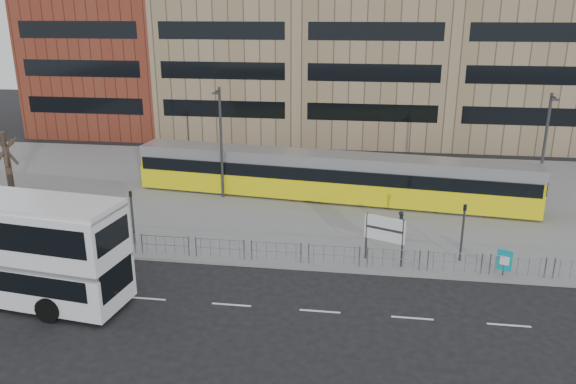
# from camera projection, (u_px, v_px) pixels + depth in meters

# --- Properties ---
(ground) EXTENTS (120.00, 120.00, 0.00)m
(ground) POSITION_uv_depth(u_px,v_px,m) (288.00, 269.00, 28.76)
(ground) COLOR black
(ground) RESTS_ON ground
(plaza) EXTENTS (64.00, 24.00, 0.15)m
(plaza) POSITION_uv_depth(u_px,v_px,m) (312.00, 195.00, 40.02)
(plaza) COLOR gray
(plaza) RESTS_ON ground
(kerb) EXTENTS (64.00, 0.25, 0.17)m
(kerb) POSITION_uv_depth(u_px,v_px,m) (288.00, 267.00, 28.78)
(kerb) COLOR gray
(kerb) RESTS_ON ground
(building_row) EXTENTS (70.40, 18.40, 31.20)m
(building_row) POSITION_uv_depth(u_px,v_px,m) (352.00, 6.00, 56.76)
(building_row) COLOR maroon
(building_row) RESTS_ON ground
(pedestrian_barrier) EXTENTS (32.07, 0.07, 1.10)m
(pedestrian_barrier) POSITION_uv_depth(u_px,v_px,m) (328.00, 250.00, 28.65)
(pedestrian_barrier) COLOR gray
(pedestrian_barrier) RESTS_ON plaza
(road_markings) EXTENTS (62.00, 0.12, 0.01)m
(road_markings) POSITION_uv_depth(u_px,v_px,m) (297.00, 310.00, 24.86)
(road_markings) COLOR white
(road_markings) RESTS_ON ground
(tram) EXTENTS (27.34, 5.62, 3.21)m
(tram) POSITION_uv_depth(u_px,v_px,m) (329.00, 176.00, 38.44)
(tram) COLOR yellow
(tram) RESTS_ON plaza
(station_sign) EXTENTS (2.05, 0.91, 2.51)m
(station_sign) POSITION_uv_depth(u_px,v_px,m) (385.00, 231.00, 28.63)
(station_sign) COLOR #2D2D30
(station_sign) RESTS_ON plaza
(ad_panel) EXTENTS (0.68, 0.34, 1.35)m
(ad_panel) POSITION_uv_depth(u_px,v_px,m) (504.00, 261.00, 27.48)
(ad_panel) COLOR #2D2D30
(ad_panel) RESTS_ON plaza
(pedestrian) EXTENTS (0.55, 0.67, 1.58)m
(pedestrian) POSITION_uv_depth(u_px,v_px,m) (401.00, 224.00, 32.11)
(pedestrian) COLOR black
(pedestrian) RESTS_ON plaza
(traffic_light_west) EXTENTS (0.20, 0.23, 3.10)m
(traffic_light_west) POSITION_uv_depth(u_px,v_px,m) (132.00, 211.00, 30.87)
(traffic_light_west) COLOR #2D2D30
(traffic_light_west) RESTS_ON plaza
(traffic_light_east) EXTENTS (0.23, 0.25, 3.10)m
(traffic_light_east) POSITION_uv_depth(u_px,v_px,m) (463.00, 225.00, 28.77)
(traffic_light_east) COLOR #2D2D30
(traffic_light_east) RESTS_ON plaza
(lamp_post_west) EXTENTS (0.45, 1.04, 7.63)m
(lamp_post_west) POSITION_uv_depth(u_px,v_px,m) (221.00, 138.00, 37.96)
(lamp_post_west) COLOR #2D2D30
(lamp_post_west) RESTS_ON plaza
(lamp_post_east) EXTENTS (0.45, 1.04, 7.65)m
(lamp_post_east) POSITION_uv_depth(u_px,v_px,m) (544.00, 148.00, 35.31)
(lamp_post_east) COLOR #2D2D30
(lamp_post_east) RESTS_ON plaza
(bare_tree) EXTENTS (4.39, 4.39, 6.71)m
(bare_tree) POSITION_uv_depth(u_px,v_px,m) (2.00, 128.00, 38.58)
(bare_tree) COLOR #2E2019
(bare_tree) RESTS_ON plaza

